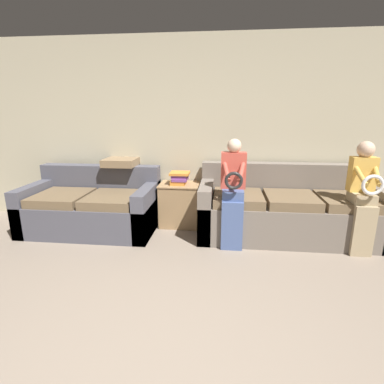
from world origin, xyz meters
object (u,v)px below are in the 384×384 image
couch_main (287,211)px  child_left_seated (233,189)px  couch_side (93,207)px  side_shelf (180,204)px  child_right_seated (363,192)px  throw_pillow (121,162)px  book_stack (179,178)px

couch_main → child_left_seated: size_ratio=1.77×
couch_side → side_shelf: size_ratio=2.85×
child_right_seated → throw_pillow: 3.05m
child_right_seated → side_shelf: size_ratio=2.09×
couch_side → book_stack: bearing=13.1°
book_stack → throw_pillow: 0.86m
book_stack → throw_pillow: bearing=175.2°
child_left_seated → book_stack: bearing=140.6°
child_right_seated → throw_pillow: child_right_seated is taller
side_shelf → throw_pillow: (-0.84, 0.06, 0.57)m
child_right_seated → couch_side: bearing=174.5°
couch_main → book_stack: bearing=171.5°
couch_main → child_left_seated: bearing=-152.4°
couch_side → side_shelf: 1.18m
couch_main → throw_pillow: 2.34m
couch_main → couch_side: bearing=-178.8°
couch_side → couch_main: bearing=1.2°
book_stack → couch_main: bearing=-8.5°
child_left_seated → book_stack: 0.92m
couch_main → side_shelf: bearing=171.2°
child_right_seated → side_shelf: child_right_seated is taller
child_left_seated → book_stack: child_left_seated is taller
couch_side → side_shelf: bearing=13.5°
couch_side → child_left_seated: child_left_seated is taller
couch_side → book_stack: 1.24m
couch_main → side_shelf: couch_main is taller
couch_main → couch_side: size_ratio=1.31×
couch_side → child_right_seated: size_ratio=1.36×
child_left_seated → book_stack: (-0.71, 0.58, -0.01)m
child_left_seated → child_right_seated: 1.42m
couch_side → child_right_seated: child_right_seated is taller
book_stack → couch_side: bearing=-166.9°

